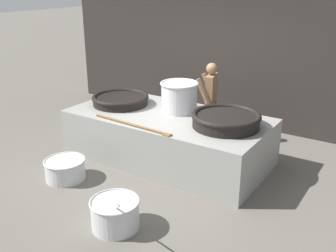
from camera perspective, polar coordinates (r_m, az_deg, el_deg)
name	(u,v)px	position (r m, az deg, el deg)	size (l,w,h in m)	color
ground_plane	(168,158)	(7.13, 0.00, -4.67)	(60.00, 60.00, 0.00)	#666059
back_wall	(231,27)	(8.66, 9.15, 14.00)	(8.39, 0.24, 4.17)	#2D2826
hearth_platform	(168,137)	(6.97, 0.00, -1.59)	(3.49, 1.73, 0.83)	gray
giant_wok_near	(120,99)	(7.42, -6.92, 3.85)	(1.06, 1.06, 0.18)	black
giant_wok_far	(226,119)	(6.31, 8.42, 0.96)	(1.11, 1.11, 0.23)	black
stock_pot	(179,96)	(6.93, 1.64, 4.34)	(0.67, 0.67, 0.53)	silver
stirring_paddle	(134,125)	(6.31, -4.93, 0.11)	(1.57, 0.16, 0.04)	brown
cook	(210,100)	(7.67, 6.15, 3.84)	(0.45, 0.62, 1.56)	#8C6647
prep_bowl_vegetables	(115,213)	(5.24, -7.68, -12.35)	(0.72, 0.69, 0.65)	silver
prep_bowl_meat	(65,168)	(6.57, -14.70, -5.96)	(0.66, 0.66, 0.34)	silver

